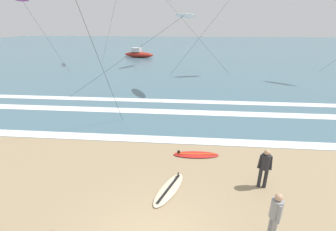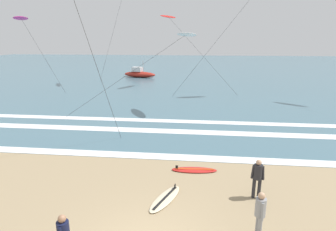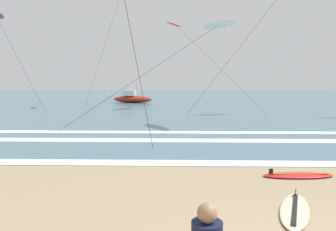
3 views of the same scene
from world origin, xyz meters
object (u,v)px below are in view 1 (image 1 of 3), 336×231
(surfboard_near_water, at_px, (169,189))
(kite_magenta_distant_low, at_px, (22,0))
(surfer_left_far, at_px, (265,165))
(offshore_boat, at_px, (139,54))
(surfboard_foreground_flat, at_px, (196,155))
(surfer_foreground_main, at_px, (275,213))
(kite_white_far_left, at_px, (184,16))

(surfboard_near_water, xyz_separation_m, kite_magenta_distant_low, (-16.29, 17.66, 7.78))
(surfer_left_far, xyz_separation_m, surfboard_near_water, (-3.47, -0.51, -0.91))
(kite_magenta_distant_low, distance_m, offshore_boat, 19.66)
(surfboard_near_water, bearing_deg, surfer_left_far, 8.30)
(kite_magenta_distant_low, height_order, offshore_boat, kite_magenta_distant_low)
(surfer_left_far, height_order, kite_magenta_distant_low, kite_magenta_distant_low)
(surfer_left_far, distance_m, surfboard_foreground_flat, 3.29)
(kite_magenta_distant_low, bearing_deg, surfboard_near_water, -47.32)
(surfboard_near_water, height_order, kite_magenta_distant_low, kite_magenta_distant_low)
(surfboard_foreground_flat, distance_m, surfboard_near_water, 2.75)
(surfer_foreground_main, height_order, kite_magenta_distant_low, kite_magenta_distant_low)
(surfer_foreground_main, relative_size, kite_white_far_left, 0.15)
(surfer_foreground_main, relative_size, kite_magenta_distant_low, 0.20)
(surfer_left_far, distance_m, surfboard_near_water, 3.62)
(surfer_left_far, relative_size, offshore_boat, 0.29)
(surfer_foreground_main, relative_size, surfboard_foreground_flat, 0.75)
(surfer_foreground_main, height_order, kite_white_far_left, kite_white_far_left)
(surfer_foreground_main, xyz_separation_m, surfboard_near_water, (-3.09, 1.84, -0.91))
(surfer_left_far, height_order, kite_white_far_left, kite_white_far_left)
(surfer_left_far, bearing_deg, kite_white_far_left, 105.12)
(surfboard_foreground_flat, bearing_deg, kite_white_far_left, 95.42)
(surfboard_foreground_flat, xyz_separation_m, kite_white_far_left, (-1.01, 10.63, 6.18))
(surfboard_foreground_flat, bearing_deg, kite_magenta_distant_low, 138.92)
(surfer_foreground_main, height_order, surfboard_foreground_flat, surfer_foreground_main)
(surfer_foreground_main, relative_size, offshore_boat, 0.29)
(kite_magenta_distant_low, bearing_deg, offshore_boat, 63.61)
(offshore_boat, bearing_deg, surfboard_near_water, -76.50)
(kite_magenta_distant_low, bearing_deg, surfboard_foreground_flat, -41.08)
(surfboard_foreground_flat, height_order, kite_white_far_left, kite_white_far_left)
(surfer_left_far, xyz_separation_m, kite_magenta_distant_low, (-19.76, 17.16, 6.86))
(surfer_foreground_main, relative_size, surfboard_near_water, 0.74)
(kite_magenta_distant_low, relative_size, offshore_boat, 1.48)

